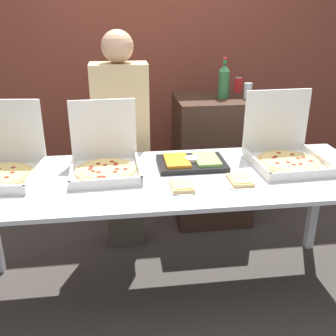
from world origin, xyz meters
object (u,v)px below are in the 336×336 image
(pizza_box_near_left, at_px, (285,152))
(soda_can_silver, at_px, (248,91))
(person_guest_plaid, at_px, (122,141))
(pizza_box_near_right, at_px, (2,164))
(veggie_tray, at_px, (192,162))
(soda_can_colored, at_px, (238,85))
(paper_plate_front_right, at_px, (240,181))
(pizza_box_far_right, at_px, (105,160))
(soda_bottle, at_px, (224,81))
(paper_plate_front_left, at_px, (182,186))

(pizza_box_near_left, relative_size, soda_can_silver, 3.81)
(person_guest_plaid, bearing_deg, pizza_box_near_right, 37.46)
(veggie_tray, distance_m, soda_can_colored, 1.21)
(paper_plate_front_right, relative_size, person_guest_plaid, 0.14)
(pizza_box_near_right, bearing_deg, pizza_box_far_right, 5.72)
(pizza_box_near_right, xyz_separation_m, paper_plate_front_right, (1.36, -0.27, -0.06))
(soda_bottle, bearing_deg, soda_can_colored, 47.86)
(paper_plate_front_left, bearing_deg, veggie_tray, 70.38)
(paper_plate_front_right, bearing_deg, paper_plate_front_left, -175.47)
(paper_plate_front_left, bearing_deg, soda_bottle, 65.34)
(pizza_box_far_right, xyz_separation_m, pizza_box_near_left, (1.13, -0.01, 0.00))
(pizza_box_near_left, xyz_separation_m, soda_can_silver, (0.00, 0.80, 0.22))
(pizza_box_near_left, relative_size, paper_plate_front_right, 2.07)
(soda_can_colored, bearing_deg, soda_bottle, -132.14)
(pizza_box_near_left, relative_size, person_guest_plaid, 0.29)
(pizza_box_far_right, xyz_separation_m, person_guest_plaid, (0.11, 0.54, -0.06))
(soda_can_silver, bearing_deg, person_guest_plaid, -166.33)
(pizza_box_far_right, bearing_deg, pizza_box_near_left, -2.35)
(pizza_box_near_right, xyz_separation_m, veggie_tray, (1.13, 0.02, -0.05))
(paper_plate_front_left, relative_size, veggie_tray, 0.49)
(pizza_box_near_left, bearing_deg, paper_plate_front_right, -147.62)
(veggie_tray, xyz_separation_m, soda_can_silver, (0.59, 0.76, 0.28))
(soda_can_silver, bearing_deg, soda_bottle, 166.07)
(pizza_box_far_right, relative_size, pizza_box_near_right, 0.90)
(pizza_box_near_right, xyz_separation_m, soda_can_silver, (1.72, 0.79, 0.23))
(pizza_box_near_right, distance_m, person_guest_plaid, 0.89)
(pizza_box_near_left, bearing_deg, veggie_tray, 174.05)
(soda_can_colored, bearing_deg, veggie_tray, -120.19)
(paper_plate_front_left, height_order, soda_can_colored, soda_can_colored)
(pizza_box_far_right, height_order, veggie_tray, pizza_box_far_right)
(paper_plate_front_left, distance_m, soda_can_colored, 1.54)
(paper_plate_front_right, distance_m, veggie_tray, 0.37)
(pizza_box_far_right, height_order, pizza_box_near_left, pizza_box_near_left)
(paper_plate_front_left, bearing_deg, pizza_box_near_left, 21.74)
(pizza_box_far_right, bearing_deg, person_guest_plaid, 76.82)
(paper_plate_front_left, height_order, paper_plate_front_right, same)
(pizza_box_near_left, height_order, person_guest_plaid, person_guest_plaid)
(pizza_box_near_left, bearing_deg, soda_can_colored, 87.68)
(veggie_tray, bearing_deg, pizza_box_near_right, -178.84)
(veggie_tray, distance_m, person_guest_plaid, 0.67)
(pizza_box_near_right, height_order, veggie_tray, pizza_box_near_right)
(paper_plate_front_left, xyz_separation_m, person_guest_plaid, (-0.31, 0.84, -0.00))
(paper_plate_front_right, bearing_deg, pizza_box_near_left, 34.75)
(paper_plate_front_left, relative_size, soda_bottle, 0.66)
(pizza_box_far_right, distance_m, soda_can_silver, 1.40)
(paper_plate_front_right, bearing_deg, soda_bottle, 80.75)
(pizza_box_far_right, distance_m, soda_bottle, 1.30)
(pizza_box_far_right, height_order, soda_bottle, soda_bottle)
(pizza_box_near_left, bearing_deg, pizza_box_near_right, 177.16)
(pizza_box_far_right, distance_m, paper_plate_front_right, 0.81)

